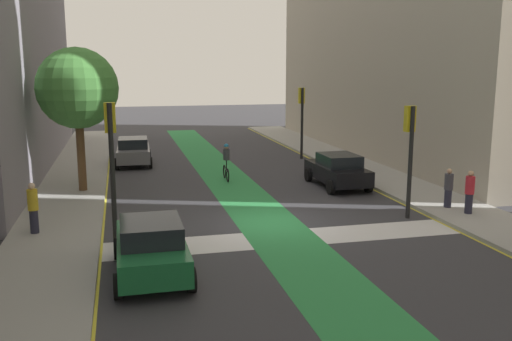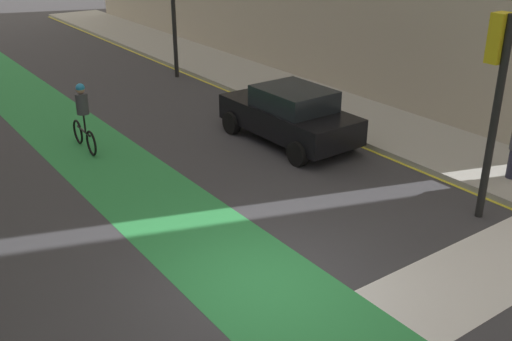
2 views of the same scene
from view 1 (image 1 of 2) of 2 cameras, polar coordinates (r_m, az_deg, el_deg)
ground_plane at (r=20.58m, az=1.56°, el=-5.26°), size 120.00×120.00×0.00m
bike_lane_paint at (r=20.55m, az=1.22°, el=-5.27°), size 2.40×60.00×0.01m
crosswalk_band at (r=18.74m, az=3.17°, el=-6.88°), size 12.00×1.80×0.01m
sidewalk_left at (r=20.03m, az=-19.76°, el=-6.14°), size 3.00×60.00×0.15m
curb_stripe_left at (r=19.93m, az=-15.44°, el=-6.17°), size 0.16×60.00×0.01m
sidewalk_right at (r=23.60m, az=19.46°, el=-3.60°), size 3.00×60.00×0.15m
curb_stripe_right at (r=22.85m, az=16.28°, el=-4.06°), size 0.16×60.00×0.01m
traffic_signal_near_right at (r=21.40m, az=15.38°, el=3.02°), size 0.35×0.52×4.19m
traffic_signal_near_left at (r=18.30m, az=-14.51°, el=2.46°), size 0.35×0.52×4.50m
traffic_signal_far_right at (r=34.16m, az=4.66°, el=6.24°), size 0.35×0.52×4.31m
car_black_right_far at (r=26.55m, az=8.30°, el=0.05°), size 2.08×4.23×1.57m
car_green_left_near at (r=15.60m, az=-10.63°, el=-7.63°), size 2.03×4.21×1.57m
car_grey_left_far at (r=32.88m, az=-12.37°, el=1.96°), size 2.12×4.25×1.57m
cyclist_in_lane at (r=27.73m, az=-3.05°, el=0.96°), size 0.32×1.73×1.86m
pedestrian_sidewalk_right_a at (r=23.14m, az=19.00°, el=-1.68°), size 0.34×0.34×1.54m
pedestrian_sidewalk_left_a at (r=19.94m, az=-21.73°, el=-3.52°), size 0.34×0.34×1.71m
pedestrian_sidewalk_right_b at (r=22.45m, az=20.90°, el=-2.04°), size 0.34×0.34×1.64m
street_tree_near at (r=25.66m, az=-17.73°, el=7.93°), size 3.52×3.52×6.28m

